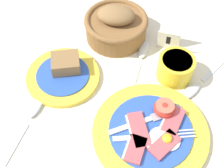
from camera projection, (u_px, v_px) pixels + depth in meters
The scene contains 9 objects.
ground_plane at pixel (107, 118), 0.75m from camera, with size 3.00×3.00×0.00m, color beige.
breakfast_plate at pixel (152, 129), 0.72m from camera, with size 0.27×0.27×0.04m.
bread_plate at pixel (64, 73), 0.81m from camera, with size 0.19×0.19×0.05m.
sugar_cup at pixel (176, 67), 0.79m from camera, with size 0.09×0.09×0.06m.
bread_basket at pixel (116, 25), 0.87m from camera, with size 0.18×0.18×0.10m.
number_card at pixel (169, 38), 0.85m from camera, with size 0.06×0.05×0.07m.
teaspoon_by_saucer at pixel (197, 85), 0.80m from camera, with size 0.09×0.19×0.01m.
teaspoon_near_cup at pixel (141, 57), 0.85m from camera, with size 0.04×0.19×0.01m.
teaspoon_stray at pixel (31, 115), 0.74m from camera, with size 0.03×0.19×0.01m.
Camera 1 is at (0.16, -0.34, 0.65)m, focal length 50.00 mm.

